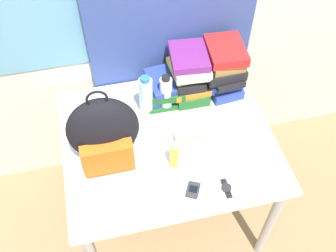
# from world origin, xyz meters

# --- Properties ---
(desk) EXTENTS (1.06, 0.90, 0.75)m
(desk) POSITION_xyz_m (0.00, 0.45, 0.66)
(desk) COLOR silver
(desk) RESTS_ON ground_plane
(backpack) EXTENTS (0.33, 0.23, 0.44)m
(backpack) POSITION_xyz_m (-0.31, 0.42, 0.93)
(backpack) COLOR black
(backpack) RESTS_ON desk
(book_stack_left) EXTENTS (0.22, 0.26, 0.13)m
(book_stack_left) POSITION_xyz_m (0.05, 0.75, 0.81)
(book_stack_left) COLOR #1E5623
(book_stack_left) RESTS_ON desk
(book_stack_center) EXTENTS (0.21, 0.28, 0.27)m
(book_stack_center) POSITION_xyz_m (0.18, 0.75, 0.89)
(book_stack_center) COLOR #1E5623
(book_stack_center) RESTS_ON desk
(book_stack_right) EXTENTS (0.23, 0.29, 0.29)m
(book_stack_right) POSITION_xyz_m (0.37, 0.74, 0.90)
(book_stack_right) COLOR navy
(book_stack_right) RESTS_ON desk
(water_bottle) EXTENTS (0.07, 0.07, 0.24)m
(water_bottle) POSITION_xyz_m (-0.07, 0.66, 0.87)
(water_bottle) COLOR silver
(water_bottle) RESTS_ON desk
(sports_bottle) EXTENTS (0.06, 0.06, 0.22)m
(sports_bottle) POSITION_xyz_m (0.04, 0.66, 0.86)
(sports_bottle) COLOR white
(sports_bottle) RESTS_ON desk
(sunscreen_bottle) EXTENTS (0.04, 0.04, 0.16)m
(sunscreen_bottle) POSITION_xyz_m (-0.01, 0.29, 0.83)
(sunscreen_bottle) COLOR yellow
(sunscreen_bottle) RESTS_ON desk
(cell_phone) EXTENTS (0.09, 0.10, 0.02)m
(cell_phone) POSITION_xyz_m (0.04, 0.13, 0.76)
(cell_phone) COLOR #2D2D33
(cell_phone) RESTS_ON desk
(sunglasses_case) EXTENTS (0.15, 0.06, 0.04)m
(sunglasses_case) POSITION_xyz_m (0.10, 0.43, 0.77)
(sunglasses_case) COLOR gray
(sunglasses_case) RESTS_ON desk
(wristwatch) EXTENTS (0.05, 0.10, 0.01)m
(wristwatch) POSITION_xyz_m (0.20, 0.10, 0.76)
(wristwatch) COLOR black
(wristwatch) RESTS_ON desk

